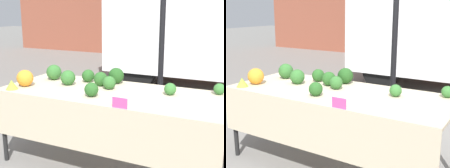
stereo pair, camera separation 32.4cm
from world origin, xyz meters
TOP-DOWN VIEW (x-y plane):
  - ground_plane at (0.00, 0.00)m, footprint 40.00×40.00m
  - tent_pole at (0.24, 0.93)m, footprint 0.07×0.07m
  - parked_truck at (0.40, 4.05)m, footprint 4.58×1.89m
  - market_table at (0.00, -0.07)m, footprint 2.38×0.98m
  - orange_cauliflower at (-0.97, -0.22)m, footprint 0.18×0.18m
  - romanesco_head at (-1.01, -0.39)m, footprint 0.13×0.13m
  - broccoli_head_0 at (-0.07, 0.07)m, footprint 0.14×0.14m
  - broccoli_head_1 at (-0.22, 0.16)m, footprint 0.16×0.16m
  - broccoli_head_2 at (0.58, 0.13)m, footprint 0.12×0.12m
  - broccoli_head_3 at (-0.88, 0.19)m, footprint 0.18×0.18m
  - broccoli_head_4 at (-0.44, 0.26)m, footprint 0.15×0.15m
  - broccoli_head_5 at (1.03, 0.37)m, footprint 0.12×0.12m
  - broccoli_head_6 at (-0.10, -0.26)m, footprint 0.14×0.14m
  - broccoli_head_7 at (-0.11, 0.35)m, footprint 0.18×0.18m
  - broccoli_head_8 at (-0.57, 0.04)m, footprint 0.17×0.17m
  - price_sign at (0.31, -0.48)m, footprint 0.14×0.01m

SIDE VIEW (x-z plane):
  - ground_plane at x=0.00m, z-range 0.00..0.00m
  - market_table at x=0.00m, z-range 0.33..1.17m
  - price_sign at x=0.31m, z-range 0.84..0.94m
  - romanesco_head at x=-1.01m, z-range 0.84..0.94m
  - broccoli_head_5 at x=1.03m, z-range 0.84..0.96m
  - broccoli_head_2 at x=0.58m, z-range 0.84..0.96m
  - broccoli_head_6 at x=-0.10m, z-range 0.84..0.98m
  - broccoli_head_0 at x=-0.07m, z-range 0.84..0.98m
  - broccoli_head_4 at x=-0.44m, z-range 0.84..0.99m
  - broccoli_head_1 at x=-0.22m, z-range 0.84..1.00m
  - broccoli_head_8 at x=-0.57m, z-range 0.84..1.01m
  - broccoli_head_7 at x=-0.11m, z-range 0.84..1.02m
  - broccoli_head_3 at x=-0.88m, z-range 0.84..1.02m
  - orange_cauliflower at x=-0.97m, z-range 0.84..1.02m
  - parked_truck at x=0.40m, z-range 0.09..2.46m
  - tent_pole at x=0.24m, z-range 0.00..2.74m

